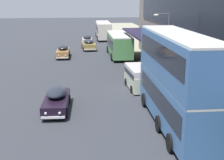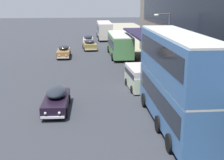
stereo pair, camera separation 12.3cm
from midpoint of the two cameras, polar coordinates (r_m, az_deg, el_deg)
name	(u,v)px [view 2 (the right image)]	position (r m, az deg, el deg)	size (l,w,h in m)	color
transit_bus_kerbside_front	(120,44)	(42.79, 1.52, 6.69)	(2.93, 9.54, 3.08)	#559252
transit_bus_kerbside_rear	(104,29)	(61.20, -1.33, 9.23)	(2.99, 9.70, 3.23)	beige
transit_bus_kerbside_far	(176,78)	(19.39, 11.87, 0.44)	(2.86, 11.02, 5.82)	#3E6BA3
sedan_lead_mid	(89,44)	(48.81, -4.07, 6.51)	(2.15, 4.97, 1.61)	olive
sedan_trailing_near	(64,51)	(42.71, -8.74, 5.19)	(1.81, 4.65, 1.65)	#9C6D3B
sedan_lead_near	(88,40)	(54.74, -4.32, 7.39)	(1.98, 4.71, 1.59)	beige
sedan_oncoming_front	(56,99)	(22.74, -9.98, -3.52)	(1.94, 4.95, 1.60)	black
vw_van	(138,76)	(27.73, 4.98, 0.68)	(2.02, 4.61, 1.96)	beige
street_lamp	(167,43)	(28.52, 10.06, 6.67)	(1.50, 0.28, 6.41)	#4C4C51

